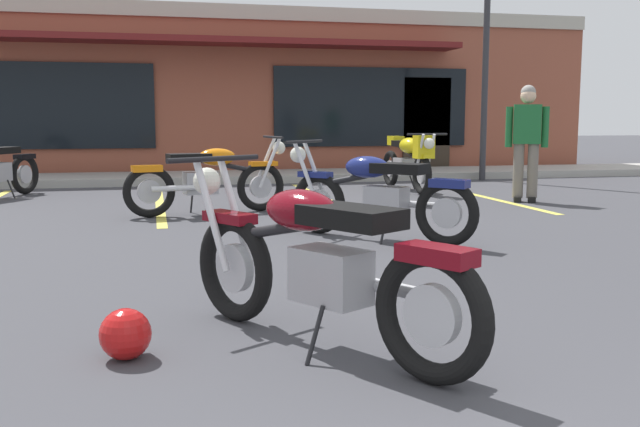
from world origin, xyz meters
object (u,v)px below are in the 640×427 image
(motorcycle_silver_naked, at_px, (377,193))
(helmet_on_pavement, at_px, (125,334))
(motorcycle_blue_standard, at_px, (408,159))
(parking_lot_lamp_post, at_px, (490,6))
(person_in_shorts_foreground, at_px, (527,136))
(motorcycle_foreground_classic, at_px, (317,261))
(motorcycle_red_sportbike, at_px, (208,178))

(motorcycle_silver_naked, xyz_separation_m, helmet_on_pavement, (-2.32, -3.13, -0.33))
(motorcycle_blue_standard, bearing_deg, parking_lot_lamp_post, 35.78)
(motorcycle_silver_naked, height_order, helmet_on_pavement, motorcycle_silver_naked)
(motorcycle_blue_standard, bearing_deg, person_in_shorts_foreground, -58.57)
(motorcycle_foreground_classic, relative_size, person_in_shorts_foreground, 1.11)
(motorcycle_red_sportbike, distance_m, motorcycle_blue_standard, 4.06)
(person_in_shorts_foreground, bearing_deg, helmet_on_pavement, -133.32)
(helmet_on_pavement, xyz_separation_m, parking_lot_lamp_post, (6.44, 9.12, 3.17))
(motorcycle_foreground_classic, relative_size, helmet_on_pavement, 7.18)
(motorcycle_red_sportbike, distance_m, person_in_shorts_foreground, 4.60)
(motorcycle_red_sportbike, bearing_deg, motorcycle_blue_standard, 31.85)
(motorcycle_red_sportbike, height_order, person_in_shorts_foreground, person_in_shorts_foreground)
(helmet_on_pavement, bearing_deg, motorcycle_foreground_classic, -1.53)
(motorcycle_red_sportbike, relative_size, motorcycle_silver_naked, 1.24)
(motorcycle_foreground_classic, distance_m, motorcycle_blue_standard, 8.28)
(motorcycle_blue_standard, xyz_separation_m, parking_lot_lamp_post, (2.16, 1.56, 2.77))
(motorcycle_foreground_classic, height_order, motorcycle_blue_standard, same)
(helmet_on_pavement, bearing_deg, parking_lot_lamp_post, 54.76)
(motorcycle_foreground_classic, relative_size, motorcycle_blue_standard, 0.89)
(motorcycle_blue_standard, distance_m, person_in_shorts_foreground, 2.19)
(motorcycle_red_sportbike, xyz_separation_m, motorcycle_blue_standard, (3.45, 2.14, 0.07))
(motorcycle_foreground_classic, bearing_deg, person_in_shorts_foreground, 52.45)
(motorcycle_foreground_classic, xyz_separation_m, motorcycle_red_sportbike, (-0.14, 5.45, 0.00))
(motorcycle_red_sportbike, height_order, parking_lot_lamp_post, parking_lot_lamp_post)
(person_in_shorts_foreground, bearing_deg, motorcycle_blue_standard, 121.43)
(parking_lot_lamp_post, bearing_deg, helmet_on_pavement, -125.24)
(motorcycle_blue_standard, xyz_separation_m, helmet_on_pavement, (-4.28, -7.56, -0.40))
(motorcycle_silver_naked, relative_size, person_in_shorts_foreground, 1.00)
(motorcycle_foreground_classic, xyz_separation_m, parking_lot_lamp_post, (5.46, 9.15, 2.83))
(parking_lot_lamp_post, bearing_deg, motorcycle_blue_standard, -144.22)
(motorcycle_blue_standard, bearing_deg, motorcycle_red_sportbike, -148.15)
(motorcycle_red_sportbike, xyz_separation_m, person_in_shorts_foreground, (4.57, 0.31, 0.49))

